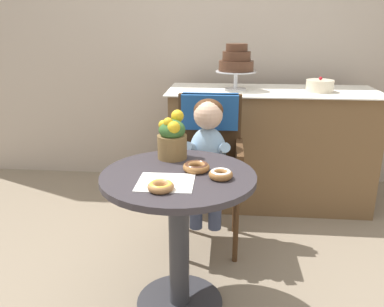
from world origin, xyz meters
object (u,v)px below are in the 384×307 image
Objects in this scene: donut_front at (161,186)px; tiered_cake_stand at (236,62)px; flower_vase at (172,137)px; round_layer_cake at (320,86)px; donut_mid at (221,174)px; wicker_chair at (209,146)px; cafe_table at (179,215)px; seated_child at (208,148)px; donut_side at (196,167)px.

donut_front is 0.33× the size of tiered_cake_stand.
round_layer_cake is at bearing 48.21° from flower_vase.
donut_mid is 1.39m from tiered_cake_stand.
wicker_chair reaches higher than donut_mid.
cafe_table is 6.66× the size of donut_mid.
cafe_table is at bearing -101.25° from seated_child.
round_layer_cake is (0.61, -0.03, -0.16)m from tiered_cake_stand.
round_layer_cake is (0.93, 1.46, 0.20)m from donut_front.
donut_mid is at bearing -36.15° from donut_side.
seated_child is 6.54× the size of donut_front.
seated_child is 5.77× the size of donut_side.
donut_side is at bearing -98.68° from tiered_cake_stand.
cafe_table is at bearing -124.75° from round_layer_cake.
donut_mid is at bearing -82.89° from wicker_chair.
flower_vase is 1.16m from tiered_cake_stand.
seated_child is 0.75m from donut_front.
flower_vase is at bearing 127.99° from donut_side.
tiered_cake_stand is (0.32, 1.49, 0.36)m from donut_front.
round_layer_cake is (0.68, 1.31, 0.20)m from donut_mid.
donut_front is 0.43m from flower_vase.
donut_side reaches higher than cafe_table.
cafe_table is at bearing -75.66° from flower_vase.
flower_vase is (-0.06, 0.22, 0.32)m from cafe_table.
donut_front is (-0.05, -0.19, 0.23)m from cafe_table.
tiered_cake_stand is (0.16, 0.76, 0.42)m from seated_child.
wicker_chair is 0.16m from seated_child.
donut_mid is at bearing -81.20° from seated_child.
donut_front is at bearing -99.75° from wicker_chair.
seated_child is 3.00× the size of flower_vase.
donut_side is at bearing -123.22° from round_layer_cake.
round_layer_cake is (0.94, 1.05, 0.11)m from flower_vase.
seated_child is 6.72× the size of donut_mid.
seated_child is at bearing 86.85° from donut_side.
cafe_table is 0.31m from donut_mid.
tiered_cake_stand reaches higher than donut_side.
flower_vase is at bearing 104.34° from cafe_table.
cafe_table is 1.60m from round_layer_cake.
seated_child is (0.00, -0.16, 0.04)m from wicker_chair.
wicker_chair is at bearing 70.92° from flower_vase.
donut_front is 1.03× the size of donut_mid.
tiered_cake_stand is (0.19, 1.25, 0.36)m from donut_side.
seated_child is 3.70× the size of round_layer_cake.
donut_mid reaches higher than cafe_table.
flower_vase is 1.23× the size of round_layer_cake.
wicker_chair is 3.94× the size of flower_vase.
flower_vase reaches higher than cafe_table.
flower_vase is at bearing -108.92° from wicker_chair.
flower_vase is 0.73× the size of tiered_cake_stand.
donut_front is 1.74m from round_layer_cake.
seated_child is 0.49m from donut_side.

